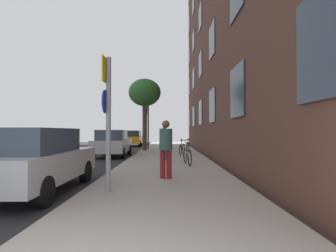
{
  "coord_description": "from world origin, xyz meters",
  "views": [
    {
      "loc": [
        1.09,
        -1.83,
        1.55
      ],
      "look_at": [
        1.15,
        13.48,
        1.86
      ],
      "focal_mm": 28.23,
      "sensor_mm": 36.0,
      "label": 1
    }
  ],
  "objects_px": {
    "sign_post": "(106,112)",
    "car_0": "(36,160)",
    "tree_near": "(144,94)",
    "car_1": "(111,143)",
    "bicycle_0": "(186,156)",
    "car_2": "(132,138)",
    "bicycle_1": "(181,149)",
    "bicycle_2": "(187,147)",
    "pedestrian_0": "(165,145)",
    "pedestrian_1": "(163,141)",
    "traffic_light": "(146,117)"
  },
  "relations": [
    {
      "from": "sign_post",
      "to": "tree_near",
      "type": "xyz_separation_m",
      "value": [
        -0.31,
        13.54,
        2.38
      ]
    },
    {
      "from": "tree_near",
      "to": "car_0",
      "type": "xyz_separation_m",
      "value": [
        -1.55,
        -13.16,
        -3.55
      ]
    },
    {
      "from": "sign_post",
      "to": "car_1",
      "type": "xyz_separation_m",
      "value": [
        -1.96,
        9.9,
        -1.17
      ]
    },
    {
      "from": "car_1",
      "to": "car_2",
      "type": "height_order",
      "value": "same"
    },
    {
      "from": "car_1",
      "to": "bicycle_2",
      "type": "bearing_deg",
      "value": 22.43
    },
    {
      "from": "pedestrian_1",
      "to": "sign_post",
      "type": "bearing_deg",
      "value": -100.36
    },
    {
      "from": "traffic_light",
      "to": "bicycle_2",
      "type": "xyz_separation_m",
      "value": [
        3.11,
        -3.76,
        -2.24
      ]
    },
    {
      "from": "bicycle_0",
      "to": "bicycle_2",
      "type": "xyz_separation_m",
      "value": [
        0.53,
        6.8,
        -0.01
      ]
    },
    {
      "from": "traffic_light",
      "to": "car_2",
      "type": "height_order",
      "value": "traffic_light"
    },
    {
      "from": "bicycle_1",
      "to": "car_2",
      "type": "relative_size",
      "value": 0.39
    },
    {
      "from": "car_0",
      "to": "car_1",
      "type": "xyz_separation_m",
      "value": [
        -0.1,
        9.52,
        0.0
      ]
    },
    {
      "from": "traffic_light",
      "to": "bicycle_1",
      "type": "xyz_separation_m",
      "value": [
        2.59,
        -5.93,
        -2.22
      ]
    },
    {
      "from": "bicycle_1",
      "to": "bicycle_2",
      "type": "relative_size",
      "value": 1.02
    },
    {
      "from": "sign_post",
      "to": "pedestrian_0",
      "type": "xyz_separation_m",
      "value": [
        1.38,
        1.78,
        -0.88
      ]
    },
    {
      "from": "tree_near",
      "to": "car_1",
      "type": "bearing_deg",
      "value": -114.35
    },
    {
      "from": "pedestrian_0",
      "to": "car_0",
      "type": "height_order",
      "value": "pedestrian_0"
    },
    {
      "from": "sign_post",
      "to": "car_1",
      "type": "bearing_deg",
      "value": 101.19
    },
    {
      "from": "sign_post",
      "to": "traffic_light",
      "type": "bearing_deg",
      "value": 91.11
    },
    {
      "from": "bicycle_1",
      "to": "bicycle_2",
      "type": "height_order",
      "value": "bicycle_1"
    },
    {
      "from": "tree_near",
      "to": "bicycle_1",
      "type": "relative_size",
      "value": 3.27
    },
    {
      "from": "pedestrian_1",
      "to": "bicycle_1",
      "type": "bearing_deg",
      "value": 69.95
    },
    {
      "from": "pedestrian_0",
      "to": "traffic_light",
      "type": "bearing_deg",
      "value": 96.93
    },
    {
      "from": "car_0",
      "to": "pedestrian_0",
      "type": "bearing_deg",
      "value": 23.33
    },
    {
      "from": "pedestrian_0",
      "to": "car_0",
      "type": "relative_size",
      "value": 0.42
    },
    {
      "from": "pedestrian_0",
      "to": "car_2",
      "type": "distance_m",
      "value": 19.74
    },
    {
      "from": "sign_post",
      "to": "bicycle_0",
      "type": "xyz_separation_m",
      "value": [
        2.28,
        5.07,
        -1.51
      ]
    },
    {
      "from": "bicycle_1",
      "to": "pedestrian_0",
      "type": "distance_m",
      "value": 7.99
    },
    {
      "from": "bicycle_2",
      "to": "car_2",
      "type": "distance_m",
      "value": 10.6
    },
    {
      "from": "bicycle_2",
      "to": "pedestrian_0",
      "type": "bearing_deg",
      "value": -98.08
    },
    {
      "from": "bicycle_0",
      "to": "car_0",
      "type": "bearing_deg",
      "value": -131.41
    },
    {
      "from": "sign_post",
      "to": "pedestrian_1",
      "type": "distance_m",
      "value": 7.01
    },
    {
      "from": "bicycle_2",
      "to": "car_1",
      "type": "xyz_separation_m",
      "value": [
        -4.77,
        -1.97,
        0.36
      ]
    },
    {
      "from": "sign_post",
      "to": "car_2",
      "type": "bearing_deg",
      "value": 95.99
    },
    {
      "from": "bicycle_0",
      "to": "tree_near",
      "type": "bearing_deg",
      "value": 106.99
    },
    {
      "from": "traffic_light",
      "to": "bicycle_1",
      "type": "height_order",
      "value": "traffic_light"
    },
    {
      "from": "tree_near",
      "to": "bicycle_2",
      "type": "height_order",
      "value": "tree_near"
    },
    {
      "from": "bicycle_1",
      "to": "bicycle_2",
      "type": "xyz_separation_m",
      "value": [
        0.52,
        2.17,
        -0.02
      ]
    },
    {
      "from": "sign_post",
      "to": "pedestrian_1",
      "type": "xyz_separation_m",
      "value": [
        1.25,
        6.84,
        -0.95
      ]
    },
    {
      "from": "bicycle_0",
      "to": "pedestrian_1",
      "type": "xyz_separation_m",
      "value": [
        -1.03,
        1.77,
        0.57
      ]
    },
    {
      "from": "bicycle_0",
      "to": "car_2",
      "type": "distance_m",
      "value": 16.74
    },
    {
      "from": "tree_near",
      "to": "pedestrian_1",
      "type": "height_order",
      "value": "tree_near"
    },
    {
      "from": "tree_near",
      "to": "pedestrian_1",
      "type": "bearing_deg",
      "value": -76.92
    },
    {
      "from": "bicycle_1",
      "to": "car_0",
      "type": "xyz_separation_m",
      "value": [
        -4.15,
        -9.31,
        0.34
      ]
    },
    {
      "from": "bicycle_0",
      "to": "pedestrian_0",
      "type": "height_order",
      "value": "pedestrian_0"
    },
    {
      "from": "bicycle_0",
      "to": "bicycle_1",
      "type": "height_order",
      "value": "bicycle_1"
    },
    {
      "from": "sign_post",
      "to": "car_0",
      "type": "height_order",
      "value": "sign_post"
    },
    {
      "from": "bicycle_1",
      "to": "pedestrian_1",
      "type": "xyz_separation_m",
      "value": [
        -1.04,
        -2.86,
        0.56
      ]
    },
    {
      "from": "bicycle_0",
      "to": "bicycle_2",
      "type": "bearing_deg",
      "value": 85.52
    },
    {
      "from": "bicycle_2",
      "to": "car_2",
      "type": "xyz_separation_m",
      "value": [
        -5.03,
        9.32,
        0.36
      ]
    },
    {
      "from": "sign_post",
      "to": "car_0",
      "type": "relative_size",
      "value": 0.75
    }
  ]
}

